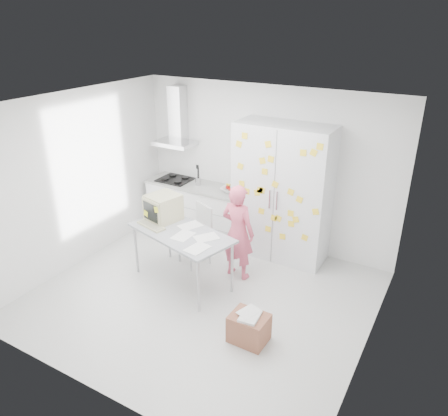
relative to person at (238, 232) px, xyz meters
The scene contains 10 objects.
floor 1.07m from the person, 101.92° to the right, with size 4.50×4.00×0.02m, color silver.
walls 0.63m from the person, 169.27° to the right, with size 4.52×4.01×2.70m.
ceiling 2.10m from the person, 101.92° to the right, with size 4.50×4.00×0.02m, color white.
counter_run 1.68m from the person, 144.99° to the left, with size 1.84×0.63×1.28m.
range_hood 2.44m from the person, 149.01° to the left, with size 0.70×0.48×1.01m.
tall_cabinet 1.03m from the person, 72.49° to the left, with size 1.50×0.68×2.20m.
person is the anchor object (origin of this frame).
desk 1.03m from the person, 154.41° to the right, with size 1.69×1.14×1.23m.
chair 0.76m from the person, behind, with size 0.58×0.58×0.97m.
cardboard_box 1.58m from the person, 56.24° to the right, with size 0.46×0.38×0.40m.
Camera 1 is at (2.84, -4.33, 3.68)m, focal length 35.00 mm.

